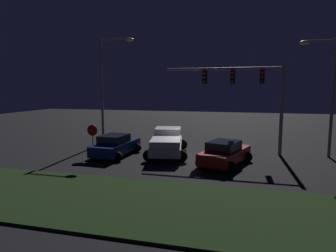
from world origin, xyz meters
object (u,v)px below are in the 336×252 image
(car_sedan, at_px, (116,145))
(street_lamp_right, at_px, (326,83))
(car_sedan_far, at_px, (225,153))
(stop_sign, at_px, (93,134))
(pickup_truck, at_px, (167,141))
(street_lamp_left, at_px, (108,78))
(traffic_signal_gantry, at_px, (246,85))

(car_sedan, relative_size, street_lamp_right, 0.56)
(car_sedan_far, relative_size, stop_sign, 2.13)
(pickup_truck, distance_m, car_sedan_far, 4.53)
(car_sedan, bearing_deg, street_lamp_right, -73.03)
(pickup_truck, height_order, stop_sign, stop_sign)
(pickup_truck, height_order, car_sedan_far, pickup_truck)
(car_sedan_far, xyz_separation_m, street_lamp_left, (-9.99, 4.71, 4.80))
(pickup_truck, relative_size, car_sedan, 1.26)
(street_lamp_left, bearing_deg, pickup_truck, -26.25)
(pickup_truck, relative_size, street_lamp_left, 0.64)
(pickup_truck, xyz_separation_m, stop_sign, (-4.79, -1.90, 0.56))
(pickup_truck, bearing_deg, car_sedan, 98.40)
(traffic_signal_gantry, height_order, stop_sign, traffic_signal_gantry)
(street_lamp_right, bearing_deg, stop_sign, -165.47)
(street_lamp_left, xyz_separation_m, street_lamp_right, (16.32, -0.84, -0.51))
(car_sedan, height_order, traffic_signal_gantry, traffic_signal_gantry)
(car_sedan, xyz_separation_m, street_lamp_right, (13.89, 3.25, 4.28))
(street_lamp_right, bearing_deg, car_sedan, -166.82)
(pickup_truck, xyz_separation_m, car_sedan_far, (4.14, -1.82, -0.26))
(car_sedan_far, xyz_separation_m, stop_sign, (-8.93, -0.08, 0.82))
(pickup_truck, bearing_deg, street_lamp_right, -89.83)
(car_sedan_far, relative_size, street_lamp_right, 0.59)
(car_sedan_far, bearing_deg, car_sedan, 103.84)
(street_lamp_left, xyz_separation_m, stop_sign, (1.07, -4.79, -3.97))
(traffic_signal_gantry, bearing_deg, stop_sign, -159.31)
(pickup_truck, distance_m, street_lamp_left, 7.95)
(pickup_truck, height_order, street_lamp_right, street_lamp_right)
(traffic_signal_gantry, bearing_deg, car_sedan, -160.38)
(traffic_signal_gantry, xyz_separation_m, stop_sign, (-10.09, -3.81, -3.34))
(street_lamp_right, distance_m, stop_sign, 16.14)
(pickup_truck, xyz_separation_m, street_lamp_left, (-5.86, 2.89, 4.54))
(traffic_signal_gantry, distance_m, street_lamp_right, 5.17)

